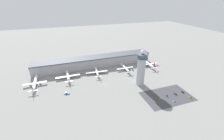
{
  "coord_description": "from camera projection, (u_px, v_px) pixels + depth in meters",
  "views": [
    {
      "loc": [
        -51.56,
        -181.63,
        117.4
      ],
      "look_at": [
        16.55,
        18.04,
        13.26
      ],
      "focal_mm": 24.0,
      "sensor_mm": 36.0,
      "label": 1
    }
  ],
  "objects": [
    {
      "name": "service_truck_fuel",
      "position": [
        144.0,
        70.0,
        263.12
      ],
      "size": [
        5.12,
        6.44,
        2.54
      ],
      "color": "black",
      "rests_on": "ground"
    },
    {
      "name": "ground_plane",
      "position": [
        105.0,
        85.0,
        221.04
      ],
      "size": [
        1000.0,
        1000.0,
        0.0
      ],
      "primitive_type": "plane",
      "color": "gray"
    },
    {
      "name": "airplane_gate_echo",
      "position": [
        149.0,
        64.0,
        277.28
      ],
      "size": [
        39.5,
        39.53,
        14.41
      ],
      "color": "silver",
      "rests_on": "ground"
    },
    {
      "name": "airplane_gate_bravo",
      "position": [
        68.0,
        76.0,
        235.58
      ],
      "size": [
        37.54,
        36.78,
        13.01
      ],
      "color": "white",
      "rests_on": "ground"
    },
    {
      "name": "service_truck_catering",
      "position": [
        132.0,
        70.0,
        262.9
      ],
      "size": [
        5.96,
        2.74,
        2.59
      ],
      "color": "black",
      "rests_on": "ground"
    },
    {
      "name": "airplane_gate_alpha",
      "position": [
        35.0,
        83.0,
        216.5
      ],
      "size": [
        32.0,
        44.46,
        13.73
      ],
      "color": "white",
      "rests_on": "ground"
    },
    {
      "name": "car_yellow_taxi",
      "position": [
        183.0,
        92.0,
        203.02
      ],
      "size": [
        1.88,
        4.19,
        1.57
      ],
      "color": "black",
      "rests_on": "ground"
    },
    {
      "name": "car_grey_coupe",
      "position": [
        174.0,
        102.0,
        183.6
      ],
      "size": [
        1.81,
        4.73,
        1.47
      ],
      "color": "black",
      "rests_on": "ground"
    },
    {
      "name": "terminal_building",
      "position": [
        94.0,
        61.0,
        276.34
      ],
      "size": [
        214.37,
        25.0,
        18.33
      ],
      "color": "#B2B2B7",
      "rests_on": "ground"
    },
    {
      "name": "parking_lot_surface",
      "position": [
        167.0,
        96.0,
        195.5
      ],
      "size": [
        64.0,
        40.0,
        0.01
      ],
      "primitive_type": "cube",
      "color": "#424247",
      "rests_on": "ground"
    },
    {
      "name": "car_white_wagon",
      "position": [
        190.0,
        98.0,
        191.16
      ],
      "size": [
        1.91,
        4.76,
        1.52
      ],
      "color": "black",
      "rests_on": "ground"
    },
    {
      "name": "service_truck_baggage",
      "position": [
        67.0,
        93.0,
        199.89
      ],
      "size": [
        7.01,
        4.08,
        2.54
      ],
      "color": "black",
      "rests_on": "ground"
    },
    {
      "name": "control_tower",
      "position": [
        141.0,
        68.0,
        211.88
      ],
      "size": [
        15.09,
        15.09,
        53.24
      ],
      "color": "#ADB2BC",
      "rests_on": "ground"
    },
    {
      "name": "car_navy_sedan",
      "position": [
        159.0,
        98.0,
        191.59
      ],
      "size": [
        1.78,
        4.3,
        1.53
      ],
      "color": "black",
      "rests_on": "ground"
    },
    {
      "name": "car_blue_compact",
      "position": [
        167.0,
        96.0,
        195.42
      ],
      "size": [
        2.02,
        4.14,
        1.58
      ],
      "color": "black",
      "rests_on": "ground"
    },
    {
      "name": "airplane_gate_charlie",
      "position": [
        97.0,
        72.0,
        250.08
      ],
      "size": [
        36.69,
        35.38,
        11.36
      ],
      "color": "white",
      "rests_on": "ground"
    },
    {
      "name": "airplane_gate_delta",
      "position": [
        125.0,
        68.0,
        262.7
      ],
      "size": [
        31.22,
        36.7,
        12.16
      ],
      "color": "silver",
      "rests_on": "ground"
    },
    {
      "name": "car_silver_sedan",
      "position": [
        176.0,
        94.0,
        199.02
      ],
      "size": [
        1.89,
        4.51,
        1.39
      ],
      "color": "black",
      "rests_on": "ground"
    }
  ]
}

